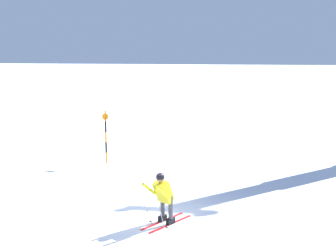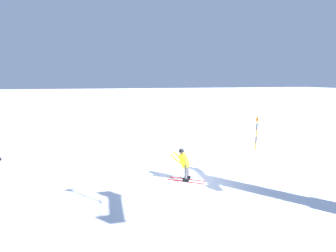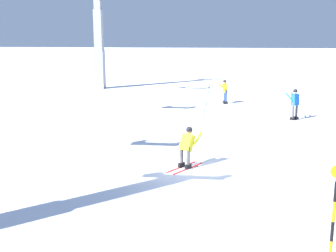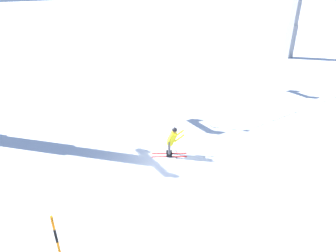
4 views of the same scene
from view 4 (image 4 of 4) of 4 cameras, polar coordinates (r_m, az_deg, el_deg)
name	(u,v)px [view 4 (image 4 of 4)]	position (r m, az deg, el deg)	size (l,w,h in m)	color
ground_plane	(173,161)	(13.70, 0.93, -6.95)	(260.00, 260.00, 0.00)	white
skier_carving_main	(172,140)	(13.70, 0.81, -2.70)	(1.65, 1.32, 1.63)	red
lift_tower_far	(295,15)	(34.67, 23.70, 19.46)	(0.82, 2.38, 10.80)	gray
trail_marker_pole	(58,245)	(8.93, -20.82, -21.13)	(0.07, 0.28, 2.26)	orange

